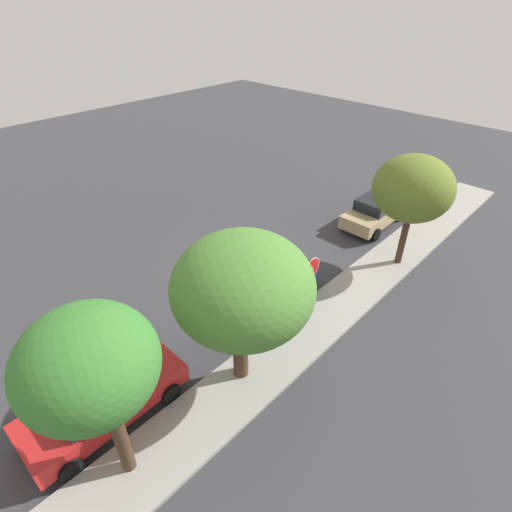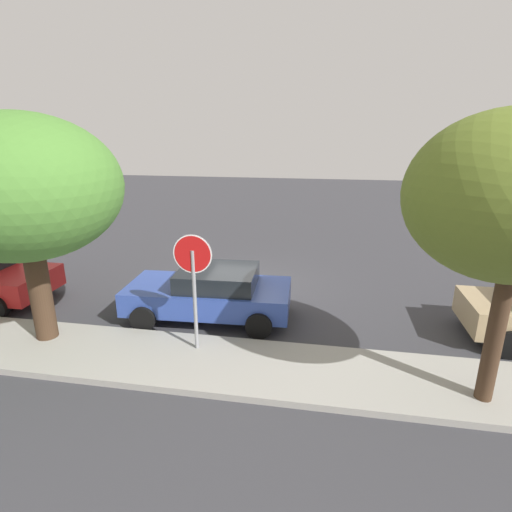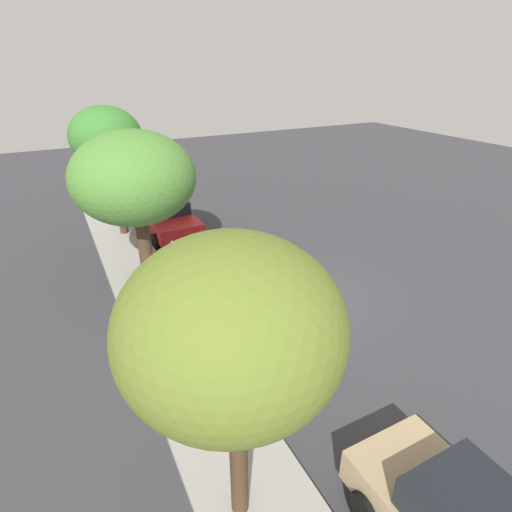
{
  "view_description": "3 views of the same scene",
  "coord_description": "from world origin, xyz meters",
  "px_view_note": "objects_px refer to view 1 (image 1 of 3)",
  "views": [
    {
      "loc": [
        9.61,
        10.44,
        10.39
      ],
      "look_at": [
        -0.14,
        1.1,
        1.19
      ],
      "focal_mm": 28.0,
      "sensor_mm": 36.0,
      "label": 1
    },
    {
      "loc": [
        -2.37,
        11.59,
        4.71
      ],
      "look_at": [
        -0.44,
        0.62,
        1.2
      ],
      "focal_mm": 28.0,
      "sensor_mm": 36.0,
      "label": 2
    },
    {
      "loc": [
        -9.19,
        6.61,
        7.02
      ],
      "look_at": [
        1.18,
        1.26,
        1.24
      ],
      "focal_mm": 28.0,
      "sensor_mm": 36.0,
      "label": 3
    }
  ],
  "objects_px": {
    "stop_sign": "(311,278)",
    "parked_car_blue": "(269,285)",
    "parked_car_tan": "(376,211)",
    "street_tree_far": "(243,288)",
    "parked_car_red": "(102,399)",
    "street_tree_near_corner": "(89,366)",
    "street_tree_mid_block": "(413,189)"
  },
  "relations": [
    {
      "from": "street_tree_near_corner",
      "to": "street_tree_far",
      "type": "height_order",
      "value": "street_tree_near_corner"
    },
    {
      "from": "parked_car_tan",
      "to": "street_tree_near_corner",
      "type": "height_order",
      "value": "street_tree_near_corner"
    },
    {
      "from": "parked_car_red",
      "to": "parked_car_tan",
      "type": "height_order",
      "value": "parked_car_tan"
    },
    {
      "from": "parked_car_blue",
      "to": "street_tree_mid_block",
      "type": "bearing_deg",
      "value": 155.69
    },
    {
      "from": "stop_sign",
      "to": "street_tree_mid_block",
      "type": "relative_size",
      "value": 0.54
    },
    {
      "from": "stop_sign",
      "to": "parked_car_blue",
      "type": "height_order",
      "value": "stop_sign"
    },
    {
      "from": "parked_car_tan",
      "to": "parked_car_blue",
      "type": "bearing_deg",
      "value": 0.66
    },
    {
      "from": "parked_car_blue",
      "to": "parked_car_tan",
      "type": "height_order",
      "value": "parked_car_tan"
    },
    {
      "from": "parked_car_blue",
      "to": "street_tree_far",
      "type": "distance_m",
      "value": 4.8
    },
    {
      "from": "parked_car_tan",
      "to": "street_tree_mid_block",
      "type": "distance_m",
      "value": 4.81
    },
    {
      "from": "parked_car_tan",
      "to": "street_tree_mid_block",
      "type": "bearing_deg",
      "value": 43.77
    },
    {
      "from": "stop_sign",
      "to": "street_tree_far",
      "type": "bearing_deg",
      "value": 3.0
    },
    {
      "from": "parked_car_tan",
      "to": "street_tree_far",
      "type": "relative_size",
      "value": 0.86
    },
    {
      "from": "parked_car_red",
      "to": "street_tree_near_corner",
      "type": "relative_size",
      "value": 0.84
    },
    {
      "from": "stop_sign",
      "to": "parked_car_blue",
      "type": "xyz_separation_m",
      "value": [
        0.18,
        -1.78,
        -1.17
      ]
    },
    {
      "from": "street_tree_near_corner",
      "to": "street_tree_far",
      "type": "relative_size",
      "value": 1.06
    },
    {
      "from": "parked_car_tan",
      "to": "street_tree_near_corner",
      "type": "xyz_separation_m",
      "value": [
        15.96,
        2.16,
        3.43
      ]
    },
    {
      "from": "street_tree_far",
      "to": "parked_car_red",
      "type": "bearing_deg",
      "value": -26.26
    },
    {
      "from": "stop_sign",
      "to": "parked_car_tan",
      "type": "bearing_deg",
      "value": -166.99
    },
    {
      "from": "parked_car_blue",
      "to": "stop_sign",
      "type": "bearing_deg",
      "value": 95.91
    },
    {
      "from": "street_tree_near_corner",
      "to": "street_tree_mid_block",
      "type": "bearing_deg",
      "value": 178.0
    },
    {
      "from": "stop_sign",
      "to": "street_tree_far",
      "type": "height_order",
      "value": "street_tree_far"
    },
    {
      "from": "street_tree_near_corner",
      "to": "street_tree_far",
      "type": "xyz_separation_m",
      "value": [
        -4.33,
        -0.09,
        -0.61
      ]
    },
    {
      "from": "stop_sign",
      "to": "street_tree_near_corner",
      "type": "relative_size",
      "value": 0.5
    },
    {
      "from": "street_tree_near_corner",
      "to": "parked_car_red",
      "type": "bearing_deg",
      "value": -105.25
    },
    {
      "from": "stop_sign",
      "to": "street_tree_mid_block",
      "type": "xyz_separation_m",
      "value": [
        -5.4,
        0.74,
        1.84
      ]
    },
    {
      "from": "parked_car_red",
      "to": "street_tree_far",
      "type": "bearing_deg",
      "value": 153.74
    },
    {
      "from": "street_tree_mid_block",
      "to": "street_tree_far",
      "type": "distance_m",
      "value": 8.91
    },
    {
      "from": "parked_car_blue",
      "to": "street_tree_near_corner",
      "type": "bearing_deg",
      "value": 15.09
    },
    {
      "from": "stop_sign",
      "to": "street_tree_far",
      "type": "xyz_separation_m",
      "value": [
        3.5,
        0.18,
        1.69
      ]
    },
    {
      "from": "parked_car_red",
      "to": "stop_sign",
      "type": "bearing_deg",
      "value": 166.96
    },
    {
      "from": "parked_car_blue",
      "to": "street_tree_mid_block",
      "type": "height_order",
      "value": "street_tree_mid_block"
    }
  ]
}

